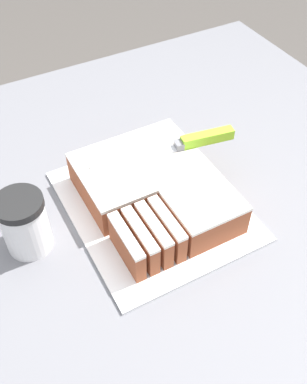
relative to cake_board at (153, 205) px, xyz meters
The scene contains 6 objects.
ground_plane 0.92m from the cake_board, 160.30° to the left, with size 8.00×8.00×0.00m, color #4C4742.
countertop 0.46m from the cake_board, 160.30° to the left, with size 1.40×1.10×0.91m.
cake_board is the anchor object (origin of this frame).
cake 0.04m from the cake_board, 52.49° to the left, with size 0.24×0.30×0.07m.
knife 0.15m from the cake_board, 22.33° to the left, with size 0.30×0.07×0.02m.
coffee_cup 0.25m from the cake_board, behind, with size 0.09×0.09×0.12m.
Camera 1 is at (-0.22, -0.55, 1.58)m, focal length 42.00 mm.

